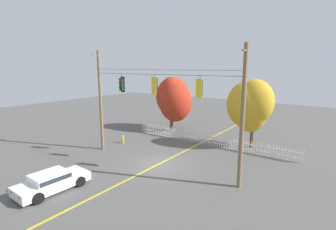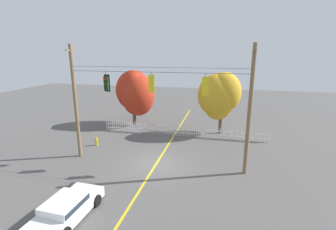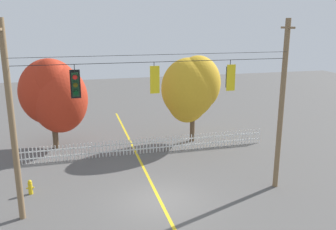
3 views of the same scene
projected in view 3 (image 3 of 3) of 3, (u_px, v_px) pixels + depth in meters
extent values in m
plane|color=#565451|center=(160.00, 201.00, 17.77)|extent=(80.00, 80.00, 0.00)
cube|color=gold|center=(160.00, 201.00, 17.77)|extent=(0.16, 36.00, 0.01)
cylinder|color=brown|center=(12.00, 125.00, 15.10)|extent=(0.27, 0.27, 8.74)
cylinder|color=brown|center=(281.00, 107.00, 18.24)|extent=(0.27, 0.27, 8.74)
cube|color=brown|center=(1.00, 29.00, 14.11)|extent=(0.10, 1.10, 0.10)
cube|color=brown|center=(288.00, 28.00, 17.26)|extent=(0.10, 1.10, 0.10)
cylinder|color=black|center=(159.00, 62.00, 16.05)|extent=(12.53, 0.02, 0.02)
cylinder|color=black|center=(160.00, 55.00, 15.73)|extent=(12.53, 0.02, 0.02)
cylinder|color=black|center=(74.00, 69.00, 15.19)|extent=(0.03, 0.03, 0.36)
cube|color=black|center=(75.00, 84.00, 15.48)|extent=(0.43, 0.02, 1.24)
cube|color=black|center=(75.00, 85.00, 15.36)|extent=(0.30, 0.24, 1.00)
cylinder|color=red|center=(75.00, 77.00, 15.15)|extent=(0.20, 0.03, 0.20)
cube|color=black|center=(75.00, 75.00, 15.08)|extent=(0.22, 0.12, 0.06)
cylinder|color=#463B09|center=(75.00, 85.00, 15.23)|extent=(0.20, 0.03, 0.20)
cube|color=black|center=(75.00, 83.00, 15.16)|extent=(0.22, 0.12, 0.06)
cylinder|color=#073513|center=(76.00, 93.00, 15.32)|extent=(0.20, 0.03, 0.20)
cube|color=black|center=(76.00, 90.00, 15.25)|extent=(0.22, 0.12, 0.06)
cylinder|color=black|center=(154.00, 65.00, 16.03)|extent=(0.03, 0.03, 0.28)
cube|color=yellow|center=(155.00, 80.00, 16.07)|extent=(0.43, 0.02, 1.24)
cube|color=black|center=(154.00, 79.00, 16.19)|extent=(0.30, 0.24, 1.00)
cylinder|color=red|center=(153.00, 72.00, 16.23)|extent=(0.20, 0.03, 0.20)
cube|color=black|center=(153.00, 69.00, 16.24)|extent=(0.22, 0.12, 0.06)
cylinder|color=#463B09|center=(154.00, 79.00, 16.32)|extent=(0.20, 0.03, 0.20)
cube|color=black|center=(153.00, 76.00, 16.33)|extent=(0.22, 0.12, 0.06)
cylinder|color=#073513|center=(154.00, 86.00, 16.40)|extent=(0.20, 0.03, 0.20)
cube|color=black|center=(153.00, 83.00, 16.41)|extent=(0.22, 0.12, 0.06)
cylinder|color=black|center=(230.00, 63.00, 16.95)|extent=(0.03, 0.03, 0.33)
cube|color=yellow|center=(231.00, 78.00, 16.99)|extent=(0.43, 0.02, 1.25)
cube|color=black|center=(230.00, 77.00, 17.11)|extent=(0.30, 0.24, 1.01)
cylinder|color=red|center=(229.00, 70.00, 17.16)|extent=(0.20, 0.03, 0.20)
cube|color=black|center=(229.00, 67.00, 17.17)|extent=(0.22, 0.12, 0.06)
cylinder|color=#463B09|center=(229.00, 77.00, 17.24)|extent=(0.20, 0.03, 0.20)
cube|color=black|center=(228.00, 74.00, 17.25)|extent=(0.22, 0.12, 0.06)
cylinder|color=#073513|center=(228.00, 84.00, 17.32)|extent=(0.20, 0.03, 0.20)
cube|color=black|center=(228.00, 81.00, 17.34)|extent=(0.22, 0.12, 0.06)
cube|color=white|center=(17.00, 157.00, 22.06)|extent=(0.06, 0.04, 1.06)
cube|color=white|center=(21.00, 156.00, 22.12)|extent=(0.06, 0.04, 1.06)
cube|color=white|center=(25.00, 156.00, 22.17)|extent=(0.06, 0.04, 1.06)
cube|color=white|center=(29.00, 156.00, 22.23)|extent=(0.06, 0.04, 1.06)
cube|color=white|center=(33.00, 155.00, 22.29)|extent=(0.06, 0.04, 1.06)
cube|color=white|center=(37.00, 155.00, 22.34)|extent=(0.06, 0.04, 1.06)
cube|color=white|center=(41.00, 155.00, 22.40)|extent=(0.06, 0.04, 1.06)
cube|color=white|center=(44.00, 154.00, 22.45)|extent=(0.06, 0.04, 1.06)
cube|color=white|center=(48.00, 154.00, 22.51)|extent=(0.06, 0.04, 1.06)
cube|color=white|center=(52.00, 154.00, 22.56)|extent=(0.06, 0.04, 1.06)
cube|color=white|center=(56.00, 154.00, 22.62)|extent=(0.06, 0.04, 1.06)
cube|color=white|center=(59.00, 153.00, 22.67)|extent=(0.06, 0.04, 1.06)
cube|color=white|center=(63.00, 153.00, 22.73)|extent=(0.06, 0.04, 1.06)
cube|color=white|center=(67.00, 153.00, 22.79)|extent=(0.06, 0.04, 1.06)
cube|color=white|center=(70.00, 152.00, 22.84)|extent=(0.06, 0.04, 1.06)
cube|color=white|center=(74.00, 152.00, 22.90)|extent=(0.06, 0.04, 1.06)
cube|color=white|center=(78.00, 152.00, 22.95)|extent=(0.06, 0.04, 1.06)
cube|color=white|center=(81.00, 151.00, 23.01)|extent=(0.06, 0.04, 1.06)
cube|color=white|center=(85.00, 151.00, 23.06)|extent=(0.06, 0.04, 1.06)
cube|color=white|center=(88.00, 151.00, 23.12)|extent=(0.06, 0.04, 1.06)
cube|color=white|center=(92.00, 150.00, 23.17)|extent=(0.06, 0.04, 1.06)
cube|color=white|center=(96.00, 150.00, 23.23)|extent=(0.06, 0.04, 1.06)
cube|color=white|center=(99.00, 150.00, 23.29)|extent=(0.06, 0.04, 1.06)
cube|color=white|center=(103.00, 149.00, 23.34)|extent=(0.06, 0.04, 1.06)
cube|color=white|center=(106.00, 149.00, 23.40)|extent=(0.06, 0.04, 1.06)
cube|color=white|center=(110.00, 149.00, 23.45)|extent=(0.06, 0.04, 1.06)
cube|color=white|center=(113.00, 149.00, 23.51)|extent=(0.06, 0.04, 1.06)
cube|color=white|center=(116.00, 148.00, 23.56)|extent=(0.06, 0.04, 1.06)
cube|color=white|center=(120.00, 148.00, 23.62)|extent=(0.06, 0.04, 1.06)
cube|color=white|center=(123.00, 148.00, 23.67)|extent=(0.06, 0.04, 1.06)
cube|color=white|center=(127.00, 147.00, 23.73)|extent=(0.06, 0.04, 1.06)
cube|color=white|center=(130.00, 147.00, 23.79)|extent=(0.06, 0.04, 1.06)
cube|color=white|center=(133.00, 147.00, 23.84)|extent=(0.06, 0.04, 1.06)
cube|color=white|center=(137.00, 146.00, 23.90)|extent=(0.06, 0.04, 1.06)
cube|color=white|center=(140.00, 146.00, 23.95)|extent=(0.06, 0.04, 1.06)
cube|color=white|center=(143.00, 146.00, 24.01)|extent=(0.06, 0.04, 1.06)
cube|color=white|center=(147.00, 146.00, 24.06)|extent=(0.06, 0.04, 1.06)
cube|color=white|center=(150.00, 145.00, 24.12)|extent=(0.06, 0.04, 1.06)
cube|color=white|center=(153.00, 145.00, 24.17)|extent=(0.06, 0.04, 1.06)
cube|color=white|center=(157.00, 145.00, 24.23)|extent=(0.06, 0.04, 1.06)
cube|color=white|center=(160.00, 144.00, 24.29)|extent=(0.06, 0.04, 1.06)
cube|color=white|center=(163.00, 144.00, 24.34)|extent=(0.06, 0.04, 1.06)
cube|color=white|center=(166.00, 144.00, 24.40)|extent=(0.06, 0.04, 1.06)
cube|color=white|center=(169.00, 144.00, 24.45)|extent=(0.06, 0.04, 1.06)
cube|color=white|center=(173.00, 143.00, 24.51)|extent=(0.06, 0.04, 1.06)
cube|color=white|center=(176.00, 143.00, 24.56)|extent=(0.06, 0.04, 1.06)
cube|color=white|center=(179.00, 143.00, 24.62)|extent=(0.06, 0.04, 1.06)
cube|color=white|center=(182.00, 143.00, 24.67)|extent=(0.06, 0.04, 1.06)
cube|color=white|center=(185.00, 142.00, 24.73)|extent=(0.06, 0.04, 1.06)
cube|color=white|center=(188.00, 142.00, 24.78)|extent=(0.06, 0.04, 1.06)
cube|color=white|center=(191.00, 142.00, 24.84)|extent=(0.06, 0.04, 1.06)
cube|color=white|center=(195.00, 141.00, 24.90)|extent=(0.06, 0.04, 1.06)
cube|color=white|center=(198.00, 141.00, 24.95)|extent=(0.06, 0.04, 1.06)
cube|color=white|center=(201.00, 141.00, 25.01)|extent=(0.06, 0.04, 1.06)
cube|color=white|center=(204.00, 141.00, 25.06)|extent=(0.06, 0.04, 1.06)
cube|color=white|center=(207.00, 140.00, 25.12)|extent=(0.06, 0.04, 1.06)
cube|color=white|center=(210.00, 140.00, 25.17)|extent=(0.06, 0.04, 1.06)
cube|color=white|center=(213.00, 140.00, 25.23)|extent=(0.06, 0.04, 1.06)
cube|color=white|center=(216.00, 140.00, 25.28)|extent=(0.06, 0.04, 1.06)
cube|color=white|center=(219.00, 139.00, 25.34)|extent=(0.06, 0.04, 1.06)
cube|color=white|center=(222.00, 139.00, 25.40)|extent=(0.06, 0.04, 1.06)
cube|color=white|center=(225.00, 139.00, 25.45)|extent=(0.06, 0.04, 1.06)
cube|color=white|center=(228.00, 139.00, 25.51)|extent=(0.06, 0.04, 1.06)
cube|color=white|center=(230.00, 138.00, 25.56)|extent=(0.06, 0.04, 1.06)
cube|color=white|center=(233.00, 138.00, 25.62)|extent=(0.06, 0.04, 1.06)
cube|color=white|center=(236.00, 138.00, 25.67)|extent=(0.06, 0.04, 1.06)
cube|color=white|center=(239.00, 138.00, 25.73)|extent=(0.06, 0.04, 1.06)
cube|color=white|center=(242.00, 137.00, 25.78)|extent=(0.06, 0.04, 1.06)
cube|color=white|center=(245.00, 137.00, 25.84)|extent=(0.06, 0.04, 1.06)
cube|color=white|center=(248.00, 137.00, 25.90)|extent=(0.06, 0.04, 1.06)
cube|color=white|center=(251.00, 137.00, 25.95)|extent=(0.06, 0.04, 1.06)
cube|color=white|center=(253.00, 136.00, 26.01)|extent=(0.06, 0.04, 1.06)
cube|color=white|center=(256.00, 136.00, 26.06)|extent=(0.06, 0.04, 1.06)
cube|color=white|center=(259.00, 136.00, 26.12)|extent=(0.06, 0.04, 1.06)
cube|color=white|center=(148.00, 148.00, 24.17)|extent=(16.42, 0.03, 0.08)
cube|color=white|center=(148.00, 142.00, 24.06)|extent=(16.42, 0.03, 0.08)
cylinder|color=brown|center=(55.00, 134.00, 24.95)|extent=(0.39, 0.39, 2.00)
ellipsoid|color=#B22D19|center=(60.00, 99.00, 24.54)|extent=(3.80, 3.69, 4.66)
ellipsoid|color=#B22D19|center=(50.00, 92.00, 24.62)|extent=(4.14, 3.54, 4.57)
ellipsoid|color=#B22D19|center=(51.00, 89.00, 24.02)|extent=(2.68, 2.45, 4.06)
cylinder|color=brown|center=(192.00, 126.00, 26.43)|extent=(0.35, 0.35, 2.22)
ellipsoid|color=gold|center=(188.00, 97.00, 25.92)|extent=(3.06, 2.57, 3.74)
ellipsoid|color=gold|center=(189.00, 88.00, 25.34)|extent=(3.92, 3.49, 4.33)
ellipsoid|color=gold|center=(198.00, 83.00, 25.26)|extent=(3.29, 2.74, 3.92)
cylinder|color=gold|center=(30.00, 188.00, 18.39)|extent=(0.22, 0.22, 0.61)
sphere|color=gold|center=(30.00, 182.00, 18.30)|extent=(0.20, 0.20, 0.20)
cylinder|color=gold|center=(27.00, 188.00, 18.34)|extent=(0.08, 0.08, 0.08)
cylinder|color=gold|center=(33.00, 188.00, 18.42)|extent=(0.08, 0.08, 0.08)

